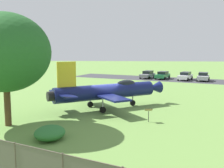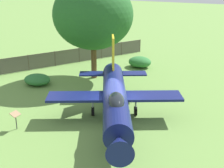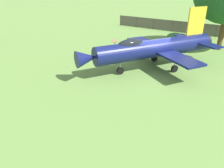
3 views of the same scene
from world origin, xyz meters
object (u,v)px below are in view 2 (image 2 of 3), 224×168
Objects in this scene: display_jet at (115,98)px; info_plaque at (16,116)px; shrub_by_tree at (37,80)px; shrub_near_fence at (140,62)px; shade_tree at (93,15)px.

info_plaque is (-3.74, 4.79, -0.95)m from display_jet.
shrub_by_tree is (3.05, 9.77, -1.34)m from display_jet.
display_jet is 10.32m from shrub_by_tree.
display_jet is at bearing -52.08° from info_plaque.
display_jet reaches higher than shrub_near_fence.
shrub_near_fence is at bearing -20.29° from shade_tree.
display_jet is 6.15m from info_plaque.
shade_tree reaches higher than shrub_by_tree.
shade_tree reaches higher than info_plaque.
shrub_near_fence is at bearing 167.18° from display_jet.
info_plaque is (-16.48, 0.02, 0.30)m from shrub_near_fence.
display_jet is 1.32× the size of shade_tree.
shade_tree is 7.44m from shrub_by_tree.
shade_tree is 12.27m from info_plaque.
shrub_near_fence is (12.74, 4.78, -1.25)m from display_jet.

